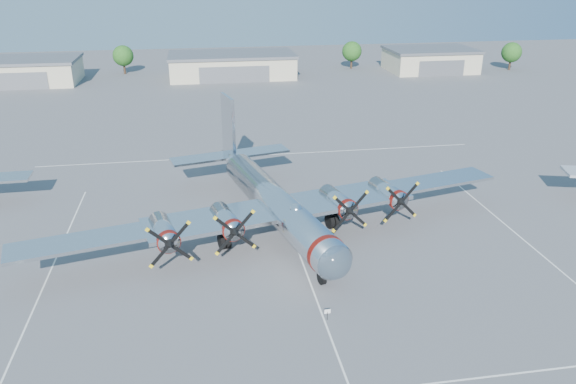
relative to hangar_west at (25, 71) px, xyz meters
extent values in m
plane|color=#525255|center=(45.00, -81.96, -2.71)|extent=(260.00, 260.00, 0.00)
cube|color=silver|center=(23.00, -86.96, -2.71)|extent=(0.15, 40.00, 0.01)
cube|color=silver|center=(45.00, -86.96, -2.71)|extent=(0.15, 40.00, 0.01)
cube|color=silver|center=(67.00, -86.96, -2.71)|extent=(0.15, 40.00, 0.01)
cube|color=silver|center=(45.00, -56.96, -2.71)|extent=(60.00, 0.15, 0.01)
cube|color=beige|center=(0.00, 0.04, -0.31)|extent=(22.00, 14.00, 4.80)
cube|color=slate|center=(0.00, 0.04, 2.39)|extent=(22.60, 14.60, 0.60)
cube|color=slate|center=(0.00, -7.01, -0.91)|extent=(12.10, 0.20, 3.60)
cube|color=beige|center=(45.00, 0.04, -0.31)|extent=(28.00, 14.00, 4.80)
cube|color=slate|center=(45.00, 0.04, 2.39)|extent=(28.60, 14.60, 0.60)
cube|color=slate|center=(45.00, -7.01, -0.91)|extent=(15.40, 0.20, 3.60)
cube|color=beige|center=(93.00, 0.04, -0.31)|extent=(20.00, 14.00, 4.80)
cube|color=slate|center=(93.00, 0.04, 2.39)|extent=(20.60, 14.60, 0.60)
cube|color=slate|center=(93.00, -7.01, -0.91)|extent=(11.00, 0.20, 3.60)
cylinder|color=#382619|center=(20.00, 8.04, -1.31)|extent=(0.50, 0.50, 2.80)
sphere|color=#1A4313|center=(20.00, 8.04, 1.53)|extent=(4.80, 4.80, 4.80)
cylinder|color=#382619|center=(75.00, 6.04, -1.31)|extent=(0.50, 0.50, 2.80)
sphere|color=#1A4313|center=(75.00, 6.04, 1.53)|extent=(4.80, 4.80, 4.80)
cylinder|color=#382619|center=(113.00, -1.96, -1.31)|extent=(0.50, 0.50, 2.80)
sphere|color=#1A4313|center=(113.00, -1.96, 1.53)|extent=(4.80, 4.80, 4.80)
cylinder|color=black|center=(45.23, -96.14, -2.36)|extent=(0.05, 0.05, 0.71)
cube|color=white|center=(45.23, -96.14, -1.96)|extent=(0.49, 0.07, 0.35)
camera|label=1|loc=(36.58, -130.57, 22.41)|focal=35.00mm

